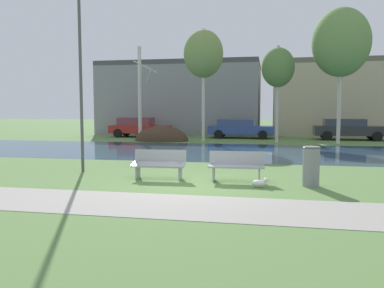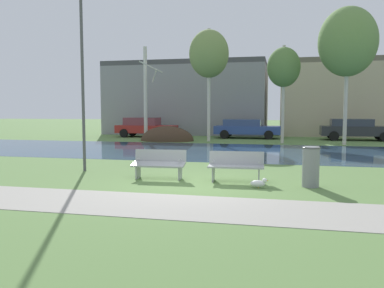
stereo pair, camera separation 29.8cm
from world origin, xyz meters
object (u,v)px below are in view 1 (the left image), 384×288
(bench_left, at_px, (159,163))
(parked_sedan_second_blue, at_px, (240,128))
(bench_right, at_px, (236,165))
(seagull, at_px, (260,183))
(parked_van_nearest_red, at_px, (139,127))
(streetlamp, at_px, (80,53))
(trash_bin, at_px, (311,166))
(parked_hatch_third_dark, at_px, (348,129))

(bench_left, height_order, parked_sedan_second_blue, parked_sedan_second_blue)
(bench_left, bearing_deg, parked_sedan_second_blue, 86.33)
(bench_left, relative_size, parked_sedan_second_blue, 0.34)
(bench_right, distance_m, seagull, 1.11)
(parked_van_nearest_red, bearing_deg, bench_right, -62.86)
(seagull, relative_size, streetlamp, 0.08)
(bench_left, xyz_separation_m, bench_right, (2.33, 0.00, 0.00))
(streetlamp, distance_m, parked_sedan_second_blue, 17.53)
(bench_right, bearing_deg, trash_bin, -8.70)
(trash_bin, xyz_separation_m, streetlamp, (-7.32, 1.19, 3.38))
(bench_right, height_order, parked_van_nearest_red, parked_van_nearest_red)
(parked_hatch_third_dark, bearing_deg, trash_bin, -103.44)
(bench_right, distance_m, parked_hatch_third_dark, 18.46)
(seagull, distance_m, parked_hatch_third_dark, 19.01)
(trash_bin, height_order, parked_hatch_third_dark, parked_hatch_third_dark)
(trash_bin, bearing_deg, parked_van_nearest_red, 121.81)
(trash_bin, xyz_separation_m, parked_van_nearest_red, (-10.92, 17.60, 0.22))
(trash_bin, distance_m, parked_hatch_third_dark, 18.17)
(parked_van_nearest_red, relative_size, parked_hatch_third_dark, 0.96)
(streetlamp, height_order, parked_sedan_second_blue, streetlamp)
(trash_bin, distance_m, parked_sedan_second_blue, 18.24)
(bench_right, relative_size, trash_bin, 1.49)
(bench_left, height_order, streetlamp, streetlamp)
(parked_van_nearest_red, relative_size, parked_sedan_second_blue, 0.96)
(parked_sedan_second_blue, bearing_deg, parked_van_nearest_red, -177.47)
(bench_right, bearing_deg, parked_van_nearest_red, 117.14)
(seagull, xyz_separation_m, parked_hatch_third_dark, (5.58, 18.16, 0.64))
(bench_left, height_order, bench_right, same)
(bench_left, distance_m, streetlamp, 4.63)
(bench_right, height_order, streetlamp, streetlamp)
(bench_left, bearing_deg, parked_hatch_third_dark, 63.62)
(bench_right, xyz_separation_m, parked_hatch_third_dark, (6.28, 17.36, 0.30))
(bench_right, bearing_deg, parked_sedan_second_blue, 93.89)
(seagull, xyz_separation_m, parked_van_nearest_red, (-9.56, 18.09, 0.65))
(trash_bin, bearing_deg, bench_left, 175.90)
(streetlamp, height_order, parked_hatch_third_dark, streetlamp)
(parked_hatch_third_dark, bearing_deg, bench_right, -109.89)
(streetlamp, bearing_deg, bench_right, -9.46)
(seagull, height_order, parked_hatch_third_dark, parked_hatch_third_dark)
(bench_right, xyz_separation_m, streetlamp, (-5.26, 0.88, 3.47))
(parked_sedan_second_blue, distance_m, parked_hatch_third_dark, 7.48)
(trash_bin, height_order, streetlamp, streetlamp)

